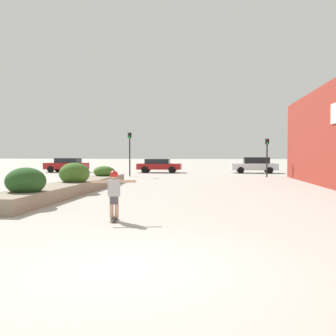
{
  "coord_description": "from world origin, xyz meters",
  "views": [
    {
      "loc": [
        1.22,
        -5.8,
        1.81
      ],
      "look_at": [
        -0.79,
        12.46,
        1.15
      ],
      "focal_mm": 40.0,
      "sensor_mm": 36.0,
      "label": 1
    }
  ],
  "objects_px": {
    "skateboarder": "(114,189)",
    "car_rightmost": "(67,165)",
    "skateboard": "(114,218)",
    "traffic_light_right": "(267,151)",
    "car_center_right": "(255,165)",
    "traffic_light_left": "(130,147)",
    "car_center_left": "(159,165)"
  },
  "relations": [
    {
      "from": "traffic_light_left",
      "to": "skateboarder",
      "type": "bearing_deg",
      "value": -79.04
    },
    {
      "from": "skateboard",
      "to": "car_center_right",
      "type": "relative_size",
      "value": 0.16
    },
    {
      "from": "skateboard",
      "to": "traffic_light_right",
      "type": "height_order",
      "value": "traffic_light_right"
    },
    {
      "from": "car_center_left",
      "to": "car_center_right",
      "type": "distance_m",
      "value": 9.49
    },
    {
      "from": "car_center_right",
      "to": "car_rightmost",
      "type": "height_order",
      "value": "car_center_right"
    },
    {
      "from": "traffic_light_left",
      "to": "car_center_right",
      "type": "bearing_deg",
      "value": 31.69
    },
    {
      "from": "car_center_right",
      "to": "traffic_light_right",
      "type": "xyz_separation_m",
      "value": [
        0.16,
        -6.69,
        1.34
      ]
    },
    {
      "from": "skateboard",
      "to": "traffic_light_right",
      "type": "relative_size",
      "value": 0.23
    },
    {
      "from": "car_center_right",
      "to": "car_rightmost",
      "type": "relative_size",
      "value": 1.04
    },
    {
      "from": "car_center_left",
      "to": "skateboarder",
      "type": "bearing_deg",
      "value": 5.11
    },
    {
      "from": "car_center_left",
      "to": "traffic_light_right",
      "type": "xyz_separation_m",
      "value": [
        9.65,
        -6.39,
        1.4
      ]
    },
    {
      "from": "skateboard",
      "to": "car_center_right",
      "type": "bearing_deg",
      "value": 62.99
    },
    {
      "from": "car_center_left",
      "to": "traffic_light_left",
      "type": "relative_size",
      "value": 1.2
    },
    {
      "from": "car_rightmost",
      "to": "traffic_light_right",
      "type": "xyz_separation_m",
      "value": [
        19.07,
        -5.97,
        1.36
      ]
    },
    {
      "from": "skateboarder",
      "to": "car_rightmost",
      "type": "distance_m",
      "value": 29.32
    },
    {
      "from": "car_center_right",
      "to": "traffic_light_left",
      "type": "relative_size",
      "value": 1.21
    },
    {
      "from": "car_rightmost",
      "to": "traffic_light_left",
      "type": "relative_size",
      "value": 1.16
    },
    {
      "from": "traffic_light_left",
      "to": "traffic_light_right",
      "type": "bearing_deg",
      "value": 0.7
    },
    {
      "from": "skateboarder",
      "to": "car_rightmost",
      "type": "bearing_deg",
      "value": 101.2
    },
    {
      "from": "skateboard",
      "to": "skateboarder",
      "type": "bearing_deg",
      "value": 103.91
    },
    {
      "from": "skateboard",
      "to": "traffic_light_left",
      "type": "relative_size",
      "value": 0.2
    },
    {
      "from": "skateboarder",
      "to": "traffic_light_left",
      "type": "distance_m",
      "value": 21.16
    },
    {
      "from": "traffic_light_left",
      "to": "car_center_left",
      "type": "bearing_deg",
      "value": 76.44
    },
    {
      "from": "car_rightmost",
      "to": "traffic_light_left",
      "type": "height_order",
      "value": "traffic_light_left"
    },
    {
      "from": "traffic_light_left",
      "to": "car_rightmost",
      "type": "bearing_deg",
      "value": 142.1
    },
    {
      "from": "skateboarder",
      "to": "car_center_right",
      "type": "distance_m",
      "value": 28.43
    },
    {
      "from": "skateboard",
      "to": "car_center_right",
      "type": "xyz_separation_m",
      "value": [
        7.05,
        27.54,
        0.73
      ]
    },
    {
      "from": "car_center_right",
      "to": "traffic_light_left",
      "type": "bearing_deg",
      "value": 121.69
    },
    {
      "from": "traffic_light_left",
      "to": "traffic_light_right",
      "type": "height_order",
      "value": "traffic_light_left"
    },
    {
      "from": "skateboard",
      "to": "car_rightmost",
      "type": "xyz_separation_m",
      "value": [
        -11.85,
        26.82,
        0.71
      ]
    },
    {
      "from": "skateboarder",
      "to": "car_rightmost",
      "type": "relative_size",
      "value": 0.3
    },
    {
      "from": "car_center_left",
      "to": "traffic_light_left",
      "type": "xyz_separation_m",
      "value": [
        -1.58,
        -6.53,
        1.73
      ]
    }
  ]
}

